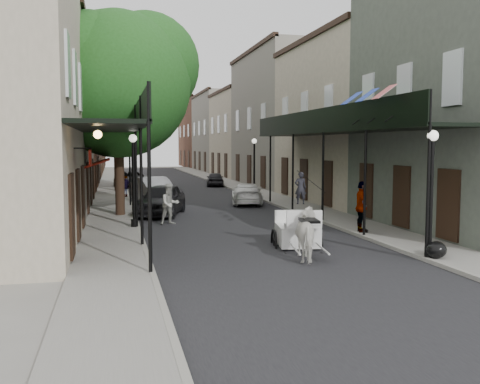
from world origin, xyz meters
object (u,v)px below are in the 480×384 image
lamppost_right_near (431,192)px  car_left_near (162,199)px  pedestrian_sidewalk_left (124,185)px  lamppost_right_far (254,166)px  car_left_far (129,179)px  tree_far (121,111)px  car_right_near (247,194)px  car_right_far (215,179)px  pedestrian_sidewalk_right (362,207)px  pedestrian_walking (170,204)px  tree_near (126,79)px  lamppost_left (134,179)px  carriage (296,216)px  car_left_mid (154,191)px  horse (310,234)px

lamppost_right_near → car_left_near: size_ratio=0.83×
pedestrian_sidewalk_left → lamppost_right_far: bearing=130.3°
lamppost_right_near → car_left_far: bearing=104.0°
tree_far → car_right_near: bearing=-56.1°
car_left_far → car_right_far: 7.03m
pedestrian_sidewalk_left → pedestrian_sidewalk_right: 18.31m
pedestrian_sidewalk_right → car_right_far: bearing=15.9°
lamppost_right_near → car_right_near: 16.13m
pedestrian_sidewalk_left → car_left_near: size_ratio=0.35×
pedestrian_sidewalk_right → car_right_far: size_ratio=0.56×
lamppost_right_far → car_right_far: bearing=94.2°
pedestrian_sidewalk_left → tree_far: bearing=-133.1°
pedestrian_walking → pedestrian_sidewalk_right: 8.08m
tree_near → car_right_near: size_ratio=2.29×
lamppost_right_near → lamppost_left: (-8.20, 8.00, 0.00)m
pedestrian_sidewalk_left → car_left_near: (1.61, -8.62, -0.14)m
tree_far → pedestrian_sidewalk_right: 23.62m
tree_far → lamppost_right_far: 11.05m
tree_near → car_right_far: tree_near is taller
tree_far → pedestrian_sidewalk_left: tree_far is taller
carriage → car_right_far: 26.64m
pedestrian_walking → pedestrian_sidewalk_right: (6.76, -4.43, 0.20)m
pedestrian_walking → pedestrian_sidewalk_left: pedestrian_walking is taller
car_left_near → pedestrian_sidewalk_left: bearing=117.6°
pedestrian_sidewalk_right → car_left_mid: (-6.80, 12.88, -0.31)m
car_right_near → lamppost_right_near: bearing=107.8°
lamppost_right_near → pedestrian_walking: lamppost_right_near is taller
lamppost_right_far → pedestrian_sidewalk_right: 15.40m
lamppost_right_far → car_left_mid: (-6.70, -2.49, -1.28)m
lamppost_right_far → pedestrian_sidewalk_left: lamppost_right_far is taller
lamppost_left → car_right_near: bearing=50.1°
carriage → pedestrian_walking: bearing=132.0°
pedestrian_walking → car_right_far: (5.92, 20.84, -0.29)m
lamppost_left → pedestrian_walking: bearing=34.6°
tree_near → car_left_near: 5.94m
pedestrian_walking → car_left_near: (-0.04, 3.21, -0.12)m
horse → tree_near: bearing=-57.0°
lamppost_right_near → pedestrian_sidewalk_right: 4.73m
car_left_mid → car_right_near: (5.20, -1.51, -0.16)m
lamppost_left → pedestrian_sidewalk_right: bearing=-22.1°
car_left_mid → car_right_far: 13.75m
lamppost_right_near → carriage: lamppost_right_near is taller
tree_near → pedestrian_walking: bearing=-62.2°
lamppost_left → pedestrian_sidewalk_left: bearing=90.5°
horse → car_left_near: horse is taller
pedestrian_sidewalk_left → car_left_far: size_ratio=0.33×
tree_far → car_right_far: bearing=26.1°
tree_near → lamppost_right_near: 15.39m
tree_near → pedestrian_sidewalk_right: 12.52m
carriage → car_right_far: size_ratio=0.74×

